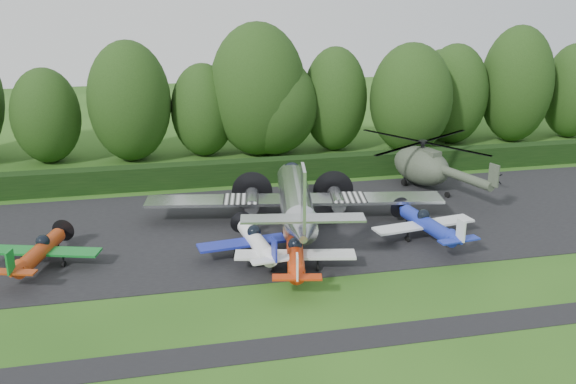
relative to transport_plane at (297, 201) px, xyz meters
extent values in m
plane|color=#204814|center=(-2.53, -9.68, -1.96)|extent=(160.00, 160.00, 0.00)
cube|color=black|center=(-2.53, 0.32, -1.95)|extent=(70.00, 18.00, 0.01)
cube|color=black|center=(-2.53, -15.68, -1.95)|extent=(70.00, 2.00, 0.00)
cube|color=black|center=(-2.53, 11.32, -1.96)|extent=(90.00, 1.60, 2.00)
cylinder|color=silver|center=(0.00, 0.33, -0.07)|extent=(2.29, 11.94, 2.29)
cone|color=silver|center=(0.00, 7.02, -0.07)|extent=(2.29, 1.49, 2.29)
cone|color=silver|center=(0.00, -6.83, 0.43)|extent=(2.29, 2.98, 2.29)
sphere|color=black|center=(0.00, 6.07, 0.43)|extent=(1.49, 1.49, 1.49)
cube|color=silver|center=(0.00, 1.33, -0.36)|extent=(21.89, 2.39, 0.22)
cube|color=white|center=(-3.98, 1.33, -0.24)|extent=(2.59, 2.49, 0.05)
cube|color=white|center=(3.98, 1.33, -0.24)|extent=(2.59, 2.49, 0.05)
cylinder|color=silver|center=(-3.18, 1.93, -0.61)|extent=(1.09, 3.18, 1.09)
cylinder|color=silver|center=(3.18, 1.93, -0.61)|extent=(1.09, 3.18, 1.09)
cylinder|color=black|center=(-3.18, 4.16, -0.61)|extent=(3.18, 0.03, 3.18)
cylinder|color=black|center=(3.18, 4.16, -0.61)|extent=(3.18, 0.03, 3.18)
cube|color=silver|center=(0.00, -7.63, 1.53)|extent=(7.46, 1.39, 0.14)
cube|color=silver|center=(0.00, -7.92, 2.92)|extent=(0.18, 2.19, 3.78)
cylinder|color=black|center=(-3.18, 1.53, -1.71)|extent=(0.25, 0.90, 0.90)
cylinder|color=black|center=(3.18, 1.53, -1.71)|extent=(0.25, 0.90, 0.90)
cylinder|color=black|center=(0.00, -8.02, -1.78)|extent=(0.18, 0.44, 0.44)
cylinder|color=#9A320E|center=(-17.12, -3.67, -0.84)|extent=(0.98, 5.59, 0.98)
sphere|color=black|center=(-17.12, -3.06, -0.38)|extent=(0.85, 0.85, 0.85)
cube|color=#117425|center=(-17.12, -3.16, -0.99)|extent=(7.12, 1.32, 0.14)
cube|color=#9A320E|center=(-17.12, -7.02, -0.58)|extent=(2.64, 0.71, 0.10)
cube|color=#117425|center=(-17.12, -7.13, 0.08)|extent=(0.10, 0.81, 1.32)
cylinder|color=black|center=(-17.12, -0.06, -0.84)|extent=(1.52, 0.02, 1.52)
cylinder|color=black|center=(-18.44, -3.36, -1.77)|extent=(0.14, 0.45, 0.45)
cylinder|color=black|center=(-15.80, -3.36, -1.77)|extent=(0.14, 0.45, 0.45)
cylinder|color=black|center=(-17.12, -1.03, -1.79)|extent=(0.12, 0.41, 0.41)
cylinder|color=white|center=(-3.76, -5.05, -0.79)|extent=(1.01, 5.81, 1.01)
sphere|color=black|center=(-3.76, -4.42, -0.32)|extent=(0.89, 0.89, 0.89)
cube|color=#1A26A1|center=(-3.76, -4.52, -0.95)|extent=(7.39, 1.37, 0.15)
cube|color=white|center=(-3.76, -8.53, -0.53)|extent=(2.75, 0.74, 0.11)
cube|color=#1A26A1|center=(-3.76, -8.64, 0.16)|extent=(0.11, 0.84, 1.37)
cylinder|color=black|center=(-3.76, -1.30, -0.79)|extent=(1.58, 0.02, 1.58)
cylinder|color=black|center=(-5.13, -4.73, -1.77)|extent=(0.15, 0.46, 0.46)
cylinder|color=black|center=(-2.39, -4.73, -1.77)|extent=(0.15, 0.46, 0.46)
cylinder|color=black|center=(-3.76, -2.30, -1.79)|extent=(0.13, 0.42, 0.42)
cylinder|color=#BF300B|center=(-1.85, -7.68, -0.79)|extent=(1.02, 5.82, 1.02)
sphere|color=black|center=(-1.85, -7.05, -0.32)|extent=(0.89, 0.89, 0.89)
cube|color=white|center=(-1.85, -7.15, -0.95)|extent=(7.41, 1.38, 0.15)
cube|color=#BF300B|center=(-1.85, -11.17, -0.53)|extent=(2.75, 0.74, 0.11)
cube|color=white|center=(-1.85, -11.28, 0.16)|extent=(0.11, 0.85, 1.38)
cylinder|color=black|center=(-1.85, -3.92, -0.79)|extent=(1.59, 0.02, 1.59)
cylinder|color=black|center=(-3.22, -7.36, -1.77)|extent=(0.15, 0.47, 0.47)
cylinder|color=black|center=(-0.47, -7.36, -1.77)|extent=(0.15, 0.47, 0.47)
cylinder|color=black|center=(-1.85, -4.93, -1.79)|extent=(0.13, 0.42, 0.42)
cylinder|color=#1B2DA7|center=(8.16, -4.61, -0.79)|extent=(1.02, 5.83, 1.02)
sphere|color=black|center=(8.16, -3.98, -0.31)|extent=(0.89, 0.89, 0.89)
cube|color=silver|center=(8.16, -4.08, -0.95)|extent=(7.42, 1.38, 0.15)
cube|color=#1B2DA7|center=(8.16, -8.11, -0.53)|extent=(2.76, 0.74, 0.11)
cube|color=silver|center=(8.16, -8.22, 0.16)|extent=(0.11, 0.85, 1.38)
cylinder|color=black|center=(8.16, -0.85, -0.79)|extent=(1.59, 0.02, 1.59)
cylinder|color=black|center=(6.79, -4.30, -1.77)|extent=(0.15, 0.47, 0.47)
cylinder|color=black|center=(9.54, -4.30, -1.77)|extent=(0.15, 0.47, 0.47)
cylinder|color=black|center=(8.16, -1.86, -1.79)|extent=(0.13, 0.42, 0.42)
ellipsoid|color=#3C4535|center=(12.55, 6.78, -0.04)|extent=(3.33, 6.10, 3.19)
cylinder|color=#3C4535|center=(12.55, 1.98, 0.28)|extent=(0.75, 6.40, 0.75)
cube|color=#3C4535|center=(12.55, -1.32, 1.24)|extent=(0.13, 0.96, 1.71)
cylinder|color=black|center=(12.55, 6.78, 1.56)|extent=(0.32, 0.32, 0.85)
cylinder|color=black|center=(12.55, 6.78, 2.04)|extent=(0.75, 0.75, 0.27)
cylinder|color=black|center=(12.55, 6.78, 2.04)|extent=(12.79, 12.79, 0.06)
cube|color=#3C4535|center=(12.55, 5.93, 1.19)|extent=(0.96, 2.13, 0.75)
ellipsoid|color=black|center=(12.55, 8.49, 0.07)|extent=(2.03, 2.03, 1.82)
cylinder|color=black|center=(11.48, 7.63, -1.64)|extent=(0.19, 0.60, 0.60)
cylinder|color=black|center=(13.61, 7.63, -1.64)|extent=(0.19, 0.60, 0.60)
cylinder|color=black|center=(12.55, 3.37, -1.69)|extent=(0.17, 0.51, 0.51)
cylinder|color=#3F3326|center=(24.02, 10.82, -1.39)|extent=(0.11, 0.11, 1.13)
cylinder|color=#3F3326|center=(26.85, 10.82, -1.39)|extent=(0.11, 0.11, 1.13)
cube|color=beige|center=(25.43, 10.82, -0.73)|extent=(3.01, 0.08, 0.94)
cylinder|color=black|center=(36.45, 20.63, -0.24)|extent=(0.70, 0.70, 3.44)
ellipsoid|color=#1E3912|center=(36.45, 20.63, 3.30)|extent=(6.57, 6.57, 10.51)
cylinder|color=black|center=(-11.77, 21.08, -0.04)|extent=(0.70, 0.70, 3.84)
ellipsoid|color=#1E3912|center=(-11.77, 21.08, 3.91)|extent=(7.98, 7.98, 11.73)
cylinder|color=black|center=(-4.67, 21.38, -0.43)|extent=(0.70, 0.70, 3.05)
ellipsoid|color=#1E3912|center=(-4.67, 21.38, 2.71)|extent=(6.39, 6.39, 9.33)
cylinder|color=black|center=(-19.70, 21.96, -0.45)|extent=(0.70, 0.70, 3.02)
ellipsoid|color=#1E3912|center=(-19.70, 21.96, 2.66)|extent=(6.56, 6.56, 9.23)
cylinder|color=black|center=(0.77, 20.63, 0.22)|extent=(0.70, 0.70, 4.34)
ellipsoid|color=#1E3912|center=(0.77, 20.63, 4.68)|extent=(9.61, 9.61, 13.27)
cylinder|color=black|center=(16.07, 18.08, -0.12)|extent=(0.70, 0.70, 3.67)
ellipsoid|color=#1E3912|center=(16.07, 18.08, 3.66)|extent=(8.35, 8.35, 11.22)
cylinder|color=black|center=(8.83, 20.73, -0.20)|extent=(0.70, 0.70, 3.51)
ellipsoid|color=#1E3912|center=(8.83, 20.73, 3.41)|extent=(6.61, 6.61, 10.72)
cylinder|color=black|center=(22.23, 20.90, -0.20)|extent=(0.70, 0.70, 3.51)
ellipsoid|color=#1E3912|center=(22.23, 20.90, 3.41)|extent=(7.12, 7.12, 10.74)
cylinder|color=black|center=(29.15, 20.28, 0.10)|extent=(0.70, 0.70, 4.12)
ellipsoid|color=#1E3912|center=(29.15, 20.28, 4.33)|extent=(7.71, 7.71, 12.58)
cylinder|color=black|center=(2.26, 20.58, -0.32)|extent=(0.70, 0.70, 3.27)
ellipsoid|color=#1E3912|center=(2.26, 20.58, 3.04)|extent=(9.21, 9.21, 9.99)
cylinder|color=black|center=(21.74, 23.23, -0.33)|extent=(0.70, 0.70, 3.25)
ellipsoid|color=#1E3912|center=(21.74, 23.23, 3.01)|extent=(6.40, 6.40, 9.93)
camera|label=1|loc=(-9.87, -42.39, 15.13)|focal=40.00mm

